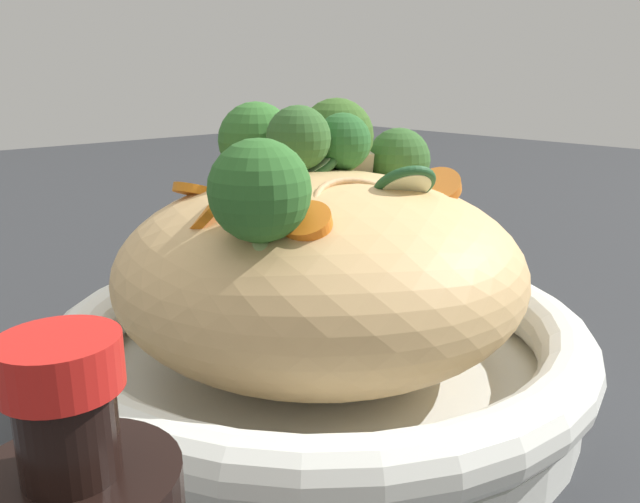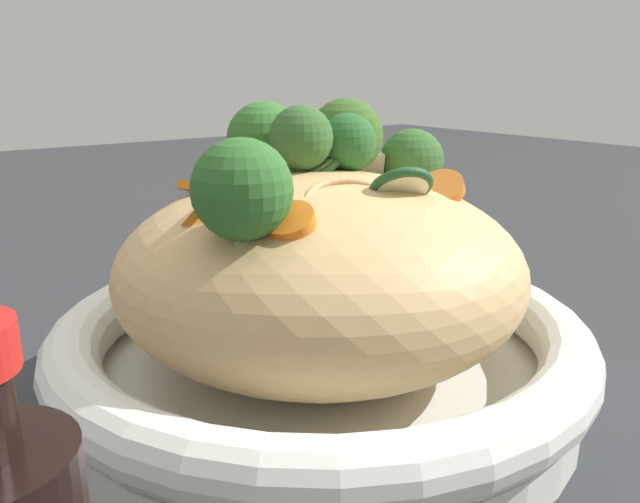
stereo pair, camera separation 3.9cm
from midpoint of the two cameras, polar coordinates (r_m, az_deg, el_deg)
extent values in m
plane|color=#2C2E31|center=(0.42, 2.68, -12.51)|extent=(3.00, 3.00, 0.00)
cylinder|color=white|center=(0.42, 2.70, -11.07)|extent=(0.31, 0.31, 0.02)
torus|color=white|center=(0.40, 2.76, -7.35)|extent=(0.33, 0.33, 0.03)
ellipsoid|color=tan|center=(0.39, 2.84, -1.71)|extent=(0.25, 0.25, 0.12)
torus|color=#D6B477|center=(0.37, 0.02, 5.58)|extent=(0.06, 0.06, 0.01)
torus|color=tan|center=(0.34, 4.05, 3.10)|extent=(0.07, 0.07, 0.02)
torus|color=tan|center=(0.33, 6.77, 3.22)|extent=(0.06, 0.07, 0.03)
torus|color=#D2B675|center=(0.34, 6.59, 0.45)|extent=(0.06, 0.06, 0.02)
cone|color=#97BE77|center=(0.41, 5.19, 6.96)|extent=(0.01, 0.02, 0.01)
sphere|color=#2A612C|center=(0.40, 5.26, 9.66)|extent=(0.04, 0.04, 0.04)
cone|color=#A5C074|center=(0.30, -3.17, 0.91)|extent=(0.02, 0.02, 0.02)
sphere|color=#2F672A|center=(0.30, -3.25, 5.48)|extent=(0.05, 0.05, 0.05)
cone|color=#9EB76E|center=(0.43, -2.07, 6.71)|extent=(0.03, 0.03, 0.01)
sphere|color=#346D2C|center=(0.42, -2.11, 9.88)|extent=(0.07, 0.07, 0.05)
cone|color=#9FB76E|center=(0.39, 1.53, 6.88)|extent=(0.03, 0.03, 0.02)
sphere|color=#34602B|center=(0.39, 1.55, 10.04)|extent=(0.05, 0.05, 0.04)
cone|color=#9DBD70|center=(0.47, 10.40, 4.83)|extent=(0.02, 0.02, 0.02)
sphere|color=#35622C|center=(0.46, 10.55, 7.88)|extent=(0.06, 0.06, 0.05)
cone|color=#97BA70|center=(0.44, 4.82, 6.77)|extent=(0.03, 0.03, 0.02)
sphere|color=#3A6326|center=(0.43, 4.90, 10.15)|extent=(0.07, 0.07, 0.05)
cylinder|color=orange|center=(0.39, -8.02, 5.57)|extent=(0.03, 0.03, 0.01)
cylinder|color=orange|center=(0.30, 0.89, 2.64)|extent=(0.03, 0.03, 0.02)
cylinder|color=orange|center=(0.33, -7.12, 3.69)|extent=(0.04, 0.03, 0.02)
cylinder|color=orange|center=(0.39, 13.58, 5.40)|extent=(0.03, 0.03, 0.02)
cylinder|color=beige|center=(0.40, 2.24, 7.53)|extent=(0.04, 0.03, 0.02)
torus|color=#2D5527|center=(0.40, 2.24, 7.53)|extent=(0.04, 0.04, 0.02)
cylinder|color=beige|center=(0.36, 10.30, 5.59)|extent=(0.04, 0.04, 0.02)
torus|color=#22522A|center=(0.36, 10.30, 5.59)|extent=(0.04, 0.05, 0.03)
cube|color=#C4B395|center=(0.46, 5.32, 7.27)|extent=(0.05, 0.05, 0.04)
cube|color=#C9B491|center=(0.42, 1.08, 7.85)|extent=(0.03, 0.03, 0.03)
camera|label=1|loc=(0.02, -87.14, 0.81)|focal=36.06mm
camera|label=2|loc=(0.02, 92.86, -0.81)|focal=36.06mm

